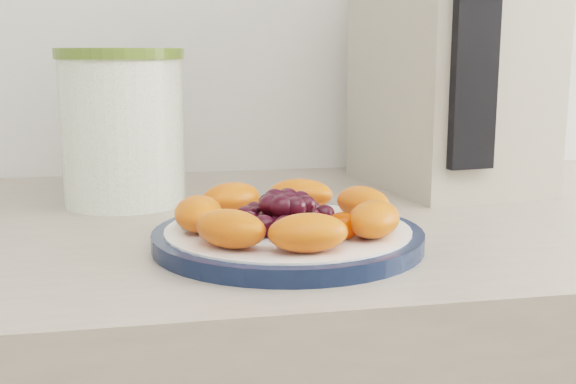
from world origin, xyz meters
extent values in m
cylinder|color=#111E3A|center=(-0.12, 1.07, 0.91)|extent=(0.24, 0.24, 0.01)
cylinder|color=white|center=(-0.12, 1.07, 0.91)|extent=(0.22, 0.22, 0.02)
cylinder|color=#49731E|center=(-0.27, 1.29, 0.98)|extent=(0.16, 0.16, 0.16)
cylinder|color=#5D732F|center=(-0.27, 1.29, 1.07)|extent=(0.17, 0.17, 0.01)
cube|color=#B9B09D|center=(0.14, 1.33, 1.05)|extent=(0.20, 0.27, 0.31)
cube|color=black|center=(0.11, 1.20, 1.06)|extent=(0.05, 0.02, 0.23)
ellipsoid|color=#EC4616|center=(-0.04, 1.09, 0.93)|extent=(0.06, 0.07, 0.03)
ellipsoid|color=#EC4616|center=(-0.09, 1.14, 0.93)|extent=(0.08, 0.06, 0.03)
ellipsoid|color=#EC4616|center=(-0.16, 1.14, 0.93)|extent=(0.08, 0.07, 0.03)
ellipsoid|color=#EC4616|center=(-0.20, 1.08, 0.93)|extent=(0.05, 0.07, 0.03)
ellipsoid|color=#EC4616|center=(-0.18, 1.02, 0.93)|extent=(0.07, 0.08, 0.03)
ellipsoid|color=#EC4616|center=(-0.12, 0.99, 0.93)|extent=(0.06, 0.04, 0.03)
ellipsoid|color=#EC4616|center=(-0.05, 1.02, 0.93)|extent=(0.07, 0.08, 0.03)
ellipsoid|color=black|center=(-0.12, 1.07, 0.93)|extent=(0.02, 0.02, 0.02)
ellipsoid|color=black|center=(-0.10, 1.07, 0.93)|extent=(0.02, 0.02, 0.02)
ellipsoid|color=black|center=(-0.11, 1.09, 0.93)|extent=(0.02, 0.02, 0.02)
ellipsoid|color=black|center=(-0.13, 1.09, 0.93)|extent=(0.02, 0.02, 0.02)
ellipsoid|color=black|center=(-0.14, 1.07, 0.93)|extent=(0.02, 0.02, 0.02)
ellipsoid|color=black|center=(-0.13, 1.05, 0.93)|extent=(0.02, 0.02, 0.02)
ellipsoid|color=black|center=(-0.11, 1.05, 0.93)|extent=(0.02, 0.02, 0.02)
ellipsoid|color=black|center=(-0.08, 1.08, 0.93)|extent=(0.02, 0.02, 0.02)
ellipsoid|color=black|center=(-0.09, 1.10, 0.93)|extent=(0.02, 0.02, 0.02)
ellipsoid|color=black|center=(-0.11, 1.11, 0.93)|extent=(0.02, 0.02, 0.02)
ellipsoid|color=black|center=(-0.13, 1.11, 0.93)|extent=(0.02, 0.02, 0.02)
ellipsoid|color=black|center=(-0.15, 1.10, 0.93)|extent=(0.02, 0.02, 0.02)
ellipsoid|color=black|center=(-0.15, 1.08, 0.93)|extent=(0.02, 0.02, 0.02)
ellipsoid|color=black|center=(-0.15, 1.06, 0.93)|extent=(0.02, 0.02, 0.02)
ellipsoid|color=black|center=(-0.15, 1.04, 0.93)|extent=(0.02, 0.02, 0.02)
ellipsoid|color=black|center=(-0.13, 1.03, 0.93)|extent=(0.02, 0.02, 0.02)
ellipsoid|color=black|center=(-0.12, 1.07, 0.94)|extent=(0.02, 0.02, 0.02)
ellipsoid|color=black|center=(-0.11, 1.08, 0.94)|extent=(0.02, 0.02, 0.02)
ellipsoid|color=black|center=(-0.12, 1.09, 0.94)|extent=(0.02, 0.02, 0.02)
ellipsoid|color=black|center=(-0.13, 1.09, 0.94)|extent=(0.02, 0.02, 0.02)
ellipsoid|color=black|center=(-0.14, 1.08, 0.94)|extent=(0.02, 0.02, 0.02)
ellipsoid|color=black|center=(-0.14, 1.06, 0.94)|extent=(0.02, 0.02, 0.02)
ellipsoid|color=black|center=(-0.13, 1.05, 0.94)|extent=(0.02, 0.02, 0.02)
ellipsoid|color=black|center=(-0.12, 1.05, 0.94)|extent=(0.02, 0.02, 0.02)
ellipsoid|color=black|center=(-0.11, 1.06, 0.94)|extent=(0.02, 0.02, 0.02)
ellipsoid|color=#BF2500|center=(-0.08, 1.02, 0.93)|extent=(0.03, 0.03, 0.02)
ellipsoid|color=#BF2500|center=(-0.06, 1.03, 0.93)|extent=(0.04, 0.03, 0.02)
camera|label=1|loc=(-0.24, 0.45, 1.07)|focal=45.00mm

